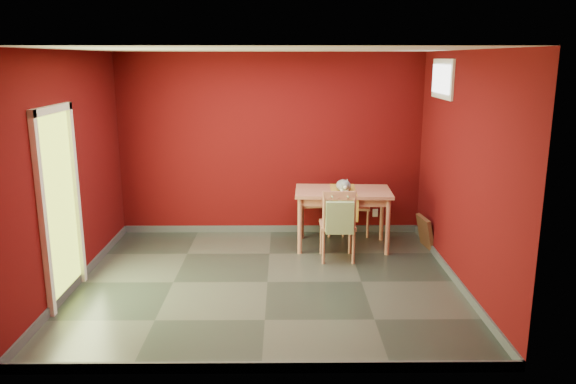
{
  "coord_description": "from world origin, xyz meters",
  "views": [
    {
      "loc": [
        0.19,
        -6.28,
        2.61
      ],
      "look_at": [
        0.25,
        0.45,
        1.0
      ],
      "focal_mm": 35.0,
      "sensor_mm": 36.0,
      "label": 1
    }
  ],
  "objects_px": {
    "chair_far_left": "(313,200)",
    "picture_frame": "(425,232)",
    "dining_table": "(343,197)",
    "chair_far_right": "(356,203)",
    "chair_near": "(338,224)",
    "tote_bag": "(340,218)",
    "cat": "(344,183)"
  },
  "relations": [
    {
      "from": "dining_table",
      "to": "chair_near",
      "type": "relative_size",
      "value": 1.39
    },
    {
      "from": "chair_far_left",
      "to": "chair_near",
      "type": "relative_size",
      "value": 1.03
    },
    {
      "from": "dining_table",
      "to": "chair_near",
      "type": "height_order",
      "value": "chair_near"
    },
    {
      "from": "chair_far_left",
      "to": "dining_table",
      "type": "bearing_deg",
      "value": -60.86
    },
    {
      "from": "chair_far_left",
      "to": "picture_frame",
      "type": "distance_m",
      "value": 1.73
    },
    {
      "from": "chair_far_left",
      "to": "cat",
      "type": "xyz_separation_m",
      "value": [
        0.37,
        -0.71,
        0.42
      ]
    },
    {
      "from": "dining_table",
      "to": "cat",
      "type": "bearing_deg",
      "value": -91.29
    },
    {
      "from": "dining_table",
      "to": "chair_far_right",
      "type": "relative_size",
      "value": 1.51
    },
    {
      "from": "tote_bag",
      "to": "cat",
      "type": "xyz_separation_m",
      "value": [
        0.12,
        0.72,
        0.28
      ]
    },
    {
      "from": "dining_table",
      "to": "chair_far_left",
      "type": "relative_size",
      "value": 1.35
    },
    {
      "from": "chair_far_right",
      "to": "cat",
      "type": "bearing_deg",
      "value": -111.68
    },
    {
      "from": "chair_near",
      "to": "chair_far_right",
      "type": "bearing_deg",
      "value": 71.64
    },
    {
      "from": "chair_far_left",
      "to": "chair_far_right",
      "type": "distance_m",
      "value": 0.65
    },
    {
      "from": "chair_far_left",
      "to": "picture_frame",
      "type": "xyz_separation_m",
      "value": [
        1.54,
        -0.72,
        -0.29
      ]
    },
    {
      "from": "dining_table",
      "to": "chair_near",
      "type": "xyz_separation_m",
      "value": [
        -0.12,
        -0.54,
        -0.22
      ]
    },
    {
      "from": "chair_far_right",
      "to": "chair_near",
      "type": "height_order",
      "value": "chair_near"
    },
    {
      "from": "chair_near",
      "to": "tote_bag",
      "type": "relative_size",
      "value": 2.01
    },
    {
      "from": "chair_far_right",
      "to": "picture_frame",
      "type": "relative_size",
      "value": 1.95
    },
    {
      "from": "chair_far_left",
      "to": "chair_near",
      "type": "xyz_separation_m",
      "value": [
        0.25,
        -1.21,
        -0.02
      ]
    },
    {
      "from": "chair_far_right",
      "to": "cat",
      "type": "xyz_separation_m",
      "value": [
        -0.28,
        -0.7,
        0.47
      ]
    },
    {
      "from": "chair_far_right",
      "to": "picture_frame",
      "type": "distance_m",
      "value": 1.16
    },
    {
      "from": "chair_far_left",
      "to": "chair_near",
      "type": "height_order",
      "value": "chair_far_left"
    },
    {
      "from": "chair_far_right",
      "to": "picture_frame",
      "type": "height_order",
      "value": "chair_far_right"
    },
    {
      "from": "tote_bag",
      "to": "cat",
      "type": "distance_m",
      "value": 0.78
    },
    {
      "from": "dining_table",
      "to": "chair_far_right",
      "type": "bearing_deg",
      "value": 67.1
    },
    {
      "from": "dining_table",
      "to": "tote_bag",
      "type": "xyz_separation_m",
      "value": [
        -0.12,
        -0.77,
        -0.07
      ]
    },
    {
      "from": "chair_near",
      "to": "picture_frame",
      "type": "relative_size",
      "value": 2.12
    },
    {
      "from": "picture_frame",
      "to": "chair_near",
      "type": "bearing_deg",
      "value": -159.34
    },
    {
      "from": "chair_far_left",
      "to": "chair_near",
      "type": "bearing_deg",
      "value": -78.09
    },
    {
      "from": "chair_near",
      "to": "picture_frame",
      "type": "xyz_separation_m",
      "value": [
        1.28,
        0.48,
        -0.27
      ]
    },
    {
      "from": "chair_far_right",
      "to": "cat",
      "type": "distance_m",
      "value": 0.89
    },
    {
      "from": "picture_frame",
      "to": "chair_far_right",
      "type": "bearing_deg",
      "value": 141.28
    }
  ]
}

